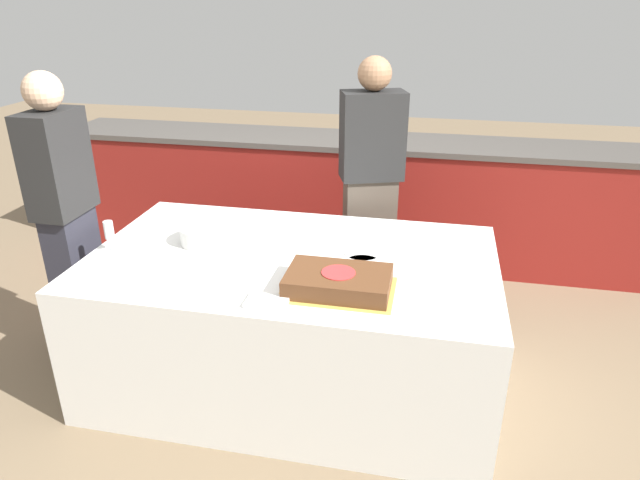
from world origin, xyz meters
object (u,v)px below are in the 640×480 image
(plate_stack, at_px, (204,235))
(cake, at_px, (338,282))
(wine_glass, at_px, (109,232))
(person_cutting_cake, at_px, (370,189))
(person_seated_left, at_px, (67,220))

(plate_stack, bearing_deg, cake, -25.06)
(wine_glass, height_order, person_cutting_cake, person_cutting_cake)
(person_seated_left, bearing_deg, cake, -101.03)
(person_cutting_cake, bearing_deg, wine_glass, 18.80)
(person_cutting_cake, distance_m, person_seated_left, 1.70)
(plate_stack, distance_m, person_cutting_cake, 1.07)
(plate_stack, relative_size, person_seated_left, 0.15)
(wine_glass, bearing_deg, person_seated_left, 158.85)
(person_seated_left, bearing_deg, person_cutting_cake, -61.62)
(cake, xyz_separation_m, plate_stack, (-0.77, 0.36, 0.00))
(cake, bearing_deg, person_cutting_cake, 90.00)
(plate_stack, height_order, person_seated_left, person_seated_left)
(plate_stack, height_order, person_cutting_cake, person_cutting_cake)
(wine_glass, bearing_deg, plate_stack, 24.34)
(wine_glass, bearing_deg, person_cutting_cake, 38.15)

